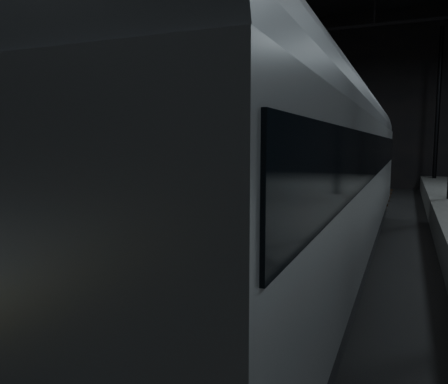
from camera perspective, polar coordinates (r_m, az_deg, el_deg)
The scene contains 6 objects.
ground at distance 13.41m, azimuth 13.45°, elevation -8.36°, with size 44.00×44.00×0.00m, color black.
platform_left at distance 16.22m, azimuth -13.70°, elevation -3.99°, with size 9.00×43.80×1.00m, color #4B4B49.
tactile_strip at distance 14.06m, azimuth 0.36°, elevation -3.30°, with size 0.50×43.80×0.01m, color brown.
track at distance 13.39m, azimuth 13.46°, elevation -8.08°, with size 2.40×43.00×0.24m.
train at distance 11.57m, azimuth 12.66°, elevation 3.67°, with size 2.87×19.16×5.12m.
woman at distance 12.89m, azimuth -13.08°, elevation -0.61°, with size 0.61×0.40×1.68m, color tan.
Camera 1 is at (2.02, -12.82, 3.38)m, focal length 35.00 mm.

